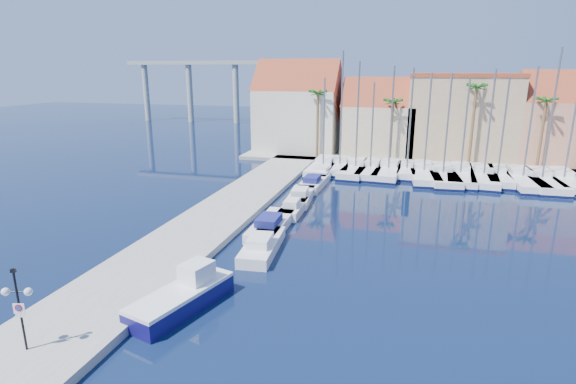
# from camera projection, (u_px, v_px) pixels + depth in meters

# --- Properties ---
(ground) EXTENTS (260.00, 260.00, 0.00)m
(ground) POSITION_uv_depth(u_px,v_px,m) (263.00, 324.00, 22.76)
(ground) COLOR black
(ground) RESTS_ON ground
(quay_west) EXTENTS (6.00, 77.00, 0.50)m
(quay_west) POSITION_uv_depth(u_px,v_px,m) (212.00, 221.00, 37.55)
(quay_west) COLOR gray
(quay_west) RESTS_ON ground
(shore_north) EXTENTS (54.00, 16.00, 0.50)m
(shore_north) POSITION_uv_depth(u_px,v_px,m) (434.00, 157.00, 64.77)
(shore_north) COLOR gray
(shore_north) RESTS_ON ground
(lamp_post) EXTENTS (1.29, 0.62, 3.89)m
(lamp_post) POSITION_uv_depth(u_px,v_px,m) (18.00, 297.00, 19.21)
(lamp_post) COLOR black
(lamp_post) RESTS_ON quay_west
(fishing_boat) EXTENTS (3.76, 6.66, 2.21)m
(fishing_boat) POSITION_uv_depth(u_px,v_px,m) (184.00, 295.00, 24.16)
(fishing_boat) COLOR #110E52
(fishing_boat) RESTS_ON ground
(motorboat_west_0) EXTENTS (2.64, 6.66, 1.40)m
(motorboat_west_0) POSITION_uv_depth(u_px,v_px,m) (262.00, 245.00, 31.61)
(motorboat_west_0) COLOR white
(motorboat_west_0) RESTS_ON ground
(motorboat_west_1) EXTENTS (2.45, 7.27, 1.40)m
(motorboat_west_1) POSITION_uv_depth(u_px,v_px,m) (271.00, 225.00, 35.84)
(motorboat_west_1) COLOR white
(motorboat_west_1) RESTS_ON ground
(motorboat_west_2) EXTENTS (1.83, 5.44, 1.40)m
(motorboat_west_2) POSITION_uv_depth(u_px,v_px,m) (293.00, 208.00, 40.19)
(motorboat_west_2) COLOR white
(motorboat_west_2) RESTS_ON ground
(motorboat_west_3) EXTENTS (2.58, 6.58, 1.40)m
(motorboat_west_3) POSITION_uv_depth(u_px,v_px,m) (301.00, 196.00, 43.98)
(motorboat_west_3) COLOR white
(motorboat_west_3) RESTS_ON ground
(motorboat_west_4) EXTENTS (2.35, 6.84, 1.40)m
(motorboat_west_4) POSITION_uv_depth(u_px,v_px,m) (313.00, 183.00, 49.07)
(motorboat_west_4) COLOR white
(motorboat_west_4) RESTS_ON ground
(motorboat_west_5) EXTENTS (2.69, 7.01, 1.40)m
(motorboat_west_5) POSITION_uv_depth(u_px,v_px,m) (324.00, 172.00, 53.99)
(motorboat_west_5) COLOR white
(motorboat_west_5) RESTS_ON ground
(sailboat_0) EXTENTS (2.99, 11.12, 11.51)m
(sailboat_0) POSITION_uv_depth(u_px,v_px,m) (324.00, 166.00, 57.14)
(sailboat_0) COLOR white
(sailboat_0) RESTS_ON ground
(sailboat_1) EXTENTS (3.00, 9.15, 14.64)m
(sailboat_1) POSITION_uv_depth(u_px,v_px,m) (340.00, 166.00, 57.15)
(sailboat_1) COLOR white
(sailboat_1) RESTS_ON ground
(sailboat_2) EXTENTS (3.59, 10.72, 13.42)m
(sailboat_2) POSITION_uv_depth(u_px,v_px,m) (356.00, 168.00, 55.74)
(sailboat_2) COLOR white
(sailboat_2) RESTS_ON ground
(sailboat_3) EXTENTS (3.09, 10.40, 11.00)m
(sailboat_3) POSITION_uv_depth(u_px,v_px,m) (371.00, 169.00, 55.38)
(sailboat_3) COLOR white
(sailboat_3) RESTS_ON ground
(sailboat_4) EXTENTS (3.69, 11.18, 12.86)m
(sailboat_4) POSITION_uv_depth(u_px,v_px,m) (389.00, 170.00, 55.02)
(sailboat_4) COLOR white
(sailboat_4) RESTS_ON ground
(sailboat_5) EXTENTS (2.32, 8.15, 12.66)m
(sailboat_5) POSITION_uv_depth(u_px,v_px,m) (407.00, 170.00, 54.75)
(sailboat_5) COLOR white
(sailboat_5) RESTS_ON ground
(sailboat_6) EXTENTS (4.07, 12.12, 12.12)m
(sailboat_6) POSITION_uv_depth(u_px,v_px,m) (423.00, 172.00, 53.76)
(sailboat_6) COLOR white
(sailboat_6) RESTS_ON ground
(sailboat_7) EXTENTS (3.96, 11.82, 12.10)m
(sailboat_7) POSITION_uv_depth(u_px,v_px,m) (442.00, 175.00, 52.62)
(sailboat_7) COLOR white
(sailboat_7) RESTS_ON ground
(sailboat_8) EXTENTS (3.58, 11.81, 11.65)m
(sailboat_8) POSITION_uv_depth(u_px,v_px,m) (460.00, 174.00, 52.69)
(sailboat_8) COLOR white
(sailboat_8) RESTS_ON ground
(sailboat_9) EXTENTS (3.94, 11.56, 12.59)m
(sailboat_9) POSITION_uv_depth(u_px,v_px,m) (483.00, 176.00, 51.92)
(sailboat_9) COLOR white
(sailboat_9) RESTS_ON ground
(sailboat_10) EXTENTS (2.91, 9.95, 11.80)m
(sailboat_10) POSITION_uv_depth(u_px,v_px,m) (497.00, 176.00, 51.90)
(sailboat_10) COLOR white
(sailboat_10) RESTS_ON ground
(sailboat_11) EXTENTS (3.93, 12.14, 12.81)m
(sailboat_11) POSITION_uv_depth(u_px,v_px,m) (521.00, 178.00, 50.91)
(sailboat_11) COLOR white
(sailboat_11) RESTS_ON ground
(sailboat_12) EXTENTS (3.56, 11.72, 14.69)m
(sailboat_12) POSITION_uv_depth(u_px,v_px,m) (540.00, 180.00, 50.14)
(sailboat_12) COLOR white
(sailboat_12) RESTS_ON ground
(sailboat_13) EXTENTS (3.10, 11.07, 12.81)m
(sailboat_13) POSITION_uv_depth(u_px,v_px,m) (562.00, 180.00, 50.18)
(sailboat_13) COLOR white
(sailboat_13) RESTS_ON ground
(building_0) EXTENTS (12.30, 9.00, 13.50)m
(building_0) POSITION_uv_depth(u_px,v_px,m) (298.00, 110.00, 67.30)
(building_0) COLOR beige
(building_0) RESTS_ON shore_north
(building_1) EXTENTS (10.30, 8.00, 11.00)m
(building_1) POSITION_uv_depth(u_px,v_px,m) (379.00, 121.00, 64.55)
(building_1) COLOR #C5B08B
(building_1) RESTS_ON shore_north
(building_2) EXTENTS (14.20, 10.20, 11.50)m
(building_2) POSITION_uv_depth(u_px,v_px,m) (460.00, 116.00, 62.41)
(building_2) COLOR tan
(building_2) RESTS_ON shore_north
(building_3) EXTENTS (10.30, 8.00, 12.00)m
(building_3) POSITION_uv_depth(u_px,v_px,m) (558.00, 122.00, 58.52)
(building_3) COLOR tan
(building_3) RESTS_ON shore_north
(palm_0) EXTENTS (2.60, 2.60, 10.15)m
(palm_0) POSITION_uv_depth(u_px,v_px,m) (318.00, 95.00, 60.95)
(palm_0) COLOR brown
(palm_0) RESTS_ON shore_north
(palm_1) EXTENTS (2.60, 2.60, 9.15)m
(palm_1) POSITION_uv_depth(u_px,v_px,m) (393.00, 104.00, 58.64)
(palm_1) COLOR brown
(palm_1) RESTS_ON shore_north
(palm_2) EXTENTS (2.60, 2.60, 11.15)m
(palm_2) POSITION_uv_depth(u_px,v_px,m) (476.00, 90.00, 55.58)
(palm_2) COLOR brown
(palm_2) RESTS_ON shore_north
(palm_3) EXTENTS (2.60, 2.60, 9.65)m
(palm_3) POSITION_uv_depth(u_px,v_px,m) (546.00, 103.00, 53.91)
(palm_3) COLOR brown
(palm_3) RESTS_ON shore_north
(viaduct) EXTENTS (48.00, 2.20, 14.45)m
(viaduct) POSITION_uv_depth(u_px,v_px,m) (216.00, 79.00, 106.30)
(viaduct) COLOR #9E9E99
(viaduct) RESTS_ON ground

